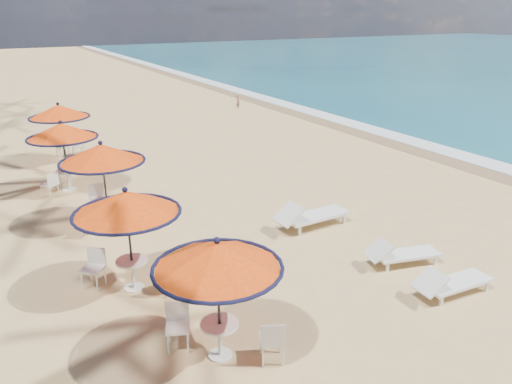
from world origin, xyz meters
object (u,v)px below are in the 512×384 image
station_2 (103,164)px  lounger_near (450,282)px  station_1 (127,212)px  lounger_far (310,215)px  station_3 (61,137)px  station_4 (60,116)px  lounger_mid (400,253)px  station_0 (218,267)px

station_2 → lounger_near: 9.09m
station_1 → lounger_far: size_ratio=1.05×
lounger_near → lounger_far: bearing=101.2°
station_1 → station_2: bearing=84.0°
station_3 → lounger_far: 8.42m
station_3 → lounger_near: station_3 is taller
station_2 → lounger_near: station_2 is taller
station_3 → station_4: 3.50m
station_2 → lounger_mid: 7.99m
station_2 → lounger_near: (5.30, -7.24, -1.44)m
station_2 → station_4: size_ratio=1.01×
station_0 → lounger_near: bearing=-6.8°
lounger_near → lounger_far: lounger_far is taller
station_1 → station_3: size_ratio=0.99×
station_0 → lounger_far: (4.46, 3.68, -1.36)m
station_0 → station_4: size_ratio=0.96×
station_2 → station_3: bearing=98.1°
station_2 → lounger_far: (4.74, -2.96, -1.38)m
station_0 → lounger_near: size_ratio=1.22×
station_2 → lounger_far: bearing=-32.0°
station_0 → lounger_far: size_ratio=1.02×
lounger_mid → station_0: bearing=-156.0°
station_1 → station_2: station_2 is taller
station_0 → lounger_near: station_0 is taller
station_2 → lounger_far: size_ratio=1.08×
station_3 → station_2: bearing=-81.9°
station_3 → lounger_near: size_ratio=1.26×
station_2 → lounger_far: 5.76m
lounger_mid → station_4: bearing=126.9°
station_1 → station_3: 7.21m
station_1 → station_0: bearing=-77.0°
station_0 → lounger_mid: (5.08, 0.89, -1.43)m
station_1 → station_4: bearing=87.7°
station_0 → station_4: (-0.25, 13.58, 0.07)m
station_3 → station_0: bearing=-85.6°
station_4 → lounger_mid: station_4 is taller
station_1 → lounger_mid: station_1 is taller
station_3 → lounger_mid: size_ratio=1.25×
lounger_near → lounger_mid: (0.06, 1.49, -0.01)m
lounger_far → station_0: bearing=-142.7°
station_0 → station_1: bearing=103.0°
station_4 → lounger_mid: size_ratio=1.26×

